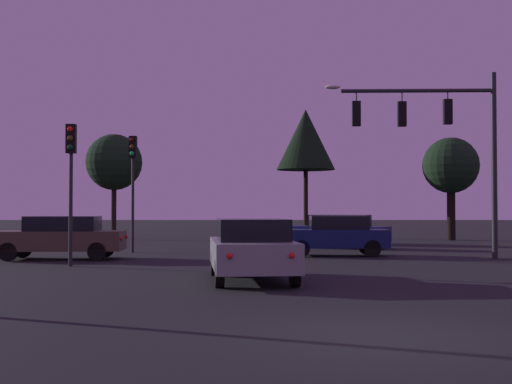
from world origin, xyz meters
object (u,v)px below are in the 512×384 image
Objects in this scene: traffic_signal_mast_arm at (438,130)px; car_crossing_left at (58,237)px; car_nearside_lane at (250,248)px; traffic_light_corner_left at (131,170)px; tree_left_far at (449,166)px; car_far_lane at (336,231)px; tree_center_horizon at (112,162)px; traffic_light_corner_right at (69,166)px; car_crossing_right at (334,235)px; tree_behind_sign at (304,140)px.

traffic_signal_mast_arm is 14.07m from car_crossing_left.
traffic_signal_mast_arm reaches higher than car_nearside_lane.
traffic_light_corner_left is 12.32m from car_nearside_lane.
tree_left_far is (4.63, 14.55, -0.36)m from traffic_signal_mast_arm.
car_far_lane is 11.47m from tree_left_far.
tree_center_horizon reaches higher than car_crossing_left.
car_nearside_lane is at bearing -37.00° from traffic_light_corner_right.
traffic_signal_mast_arm is at bearing -107.66° from tree_left_far.
traffic_signal_mast_arm is 12.22m from traffic_light_corner_left.
tree_center_horizon reaches higher than car_crossing_right.
car_crossing_left and car_crossing_right have the same top height.
car_far_lane is 15.66m from tree_center_horizon.
traffic_signal_mast_arm is 1.52× the size of traffic_light_corner_right.
car_crossing_right is at bearing 70.88° from car_nearside_lane.
traffic_signal_mast_arm reaches higher than car_far_lane.
traffic_light_corner_left is at bearing 114.26° from car_nearside_lane.
tree_left_far is at bearing -3.40° from tree_center_horizon.
tree_behind_sign reaches higher than tree_left_far.
car_crossing_left is at bearing -140.67° from tree_left_far.
tree_behind_sign is at bearing 89.58° from car_crossing_right.
traffic_light_corner_right is 0.70× the size of tree_center_horizon.
car_crossing_right is 0.65× the size of tree_center_horizon.
car_nearside_lane and car_crossing_left have the same top height.
car_crossing_left is 0.75× the size of tree_center_horizon.
car_far_lane is (-2.88, 6.61, -3.83)m from traffic_signal_mast_arm.
tree_behind_sign is at bearing 92.80° from car_far_lane.
traffic_signal_mast_arm is 1.07× the size of tree_center_horizon.
tree_left_far is at bearing 39.33° from car_crossing_left.
car_crossing_left is at bearing -146.91° from car_far_lane.
traffic_light_corner_left is 0.76× the size of tree_center_horizon.
tree_behind_sign reaches higher than traffic_signal_mast_arm.
car_nearside_lane is 26.68m from tree_behind_sign.
car_nearside_lane is (5.63, -4.24, -2.32)m from traffic_light_corner_right.
traffic_signal_mast_arm is 1.13× the size of tree_left_far.
car_far_lane is (0.70, 5.15, 0.01)m from car_crossing_right.
tree_left_far reaches higher than car_crossing_left.
traffic_light_corner_right is at bearing 143.00° from car_nearside_lane.
tree_behind_sign is at bearing 61.21° from traffic_light_corner_left.
traffic_signal_mast_arm reaches higher than tree_center_horizon.
car_crossing_left is at bearing 133.28° from car_nearside_lane.
car_nearside_lane is 1.11× the size of car_crossing_right.
car_far_lane is 0.83× the size of tree_left_far.
car_nearside_lane is at bearing -117.14° from tree_left_far.
tree_center_horizon is (-19.68, 1.17, 0.30)m from tree_left_far.
tree_behind_sign is at bearing 67.73° from traffic_light_corner_right.
tree_behind_sign is (-3.46, 18.34, 1.56)m from traffic_signal_mast_arm.
tree_left_far is (7.51, 7.94, 3.47)m from car_far_lane.
car_crossing_left is 10.12m from car_crossing_right.
traffic_signal_mast_arm is 1.36× the size of car_far_lane.
car_crossing_right is (3.13, 9.04, -0.00)m from car_nearside_lane.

